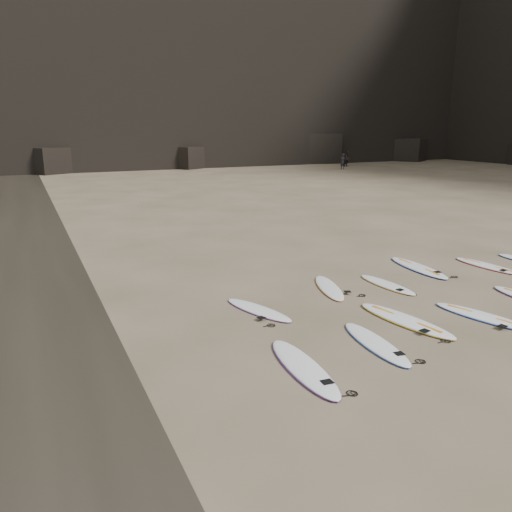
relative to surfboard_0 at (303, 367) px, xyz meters
The scene contains 12 objects.
ground 4.12m from the surfboard_0, 11.81° to the left, with size 240.00×240.00×0.00m, color #897559.
surfboard_0 is the anchor object (origin of this frame).
surfboard_1 1.98m from the surfboard_0, ahead, with size 0.58×2.40×0.09m, color white.
surfboard_2 3.59m from the surfboard_0, 16.90° to the left, with size 0.67×2.78×0.10m, color white.
surfboard_3 5.35m from the surfboard_0, ahead, with size 0.61×2.53×0.09m, color white.
surfboard_5 3.23m from the surfboard_0, 80.30° to the left, with size 0.54×2.26×0.08m, color white.
surfboard_6 5.04m from the surfboard_0, 51.22° to the left, with size 0.56×2.32×0.08m, color white.
surfboard_7 5.96m from the surfboard_0, 35.32° to the left, with size 0.53×2.20×0.08m, color white.
surfboard_8 8.25m from the surfboard_0, 32.51° to the left, with size 0.67×2.79×0.10m, color white.
surfboard_9 9.89m from the surfboard_0, 21.51° to the left, with size 0.59×2.44×0.09m, color white.
person_a 46.02m from the surfboard_0, 54.42° to the left, with size 0.61×0.40×1.67m, color black.
person_b 49.86m from the surfboard_0, 53.86° to the left, with size 0.85×0.66×1.75m, color black.
Camera 1 is at (-8.60, -8.39, 4.57)m, focal length 35.00 mm.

